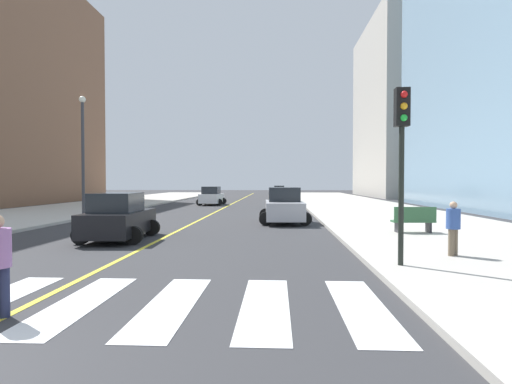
{
  "coord_description": "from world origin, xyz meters",
  "views": [
    {
      "loc": [
        4.72,
        -3.78,
        2.35
      ],
      "look_at": [
        2.69,
        36.45,
        1.34
      ],
      "focal_mm": 29.12,
      "sensor_mm": 36.0,
      "label": 1
    }
  ],
  "objects_px": {
    "traffic_light_near_corner": "(402,141)",
    "park_bench": "(414,220)",
    "car_black_nearest": "(118,218)",
    "pedestrian_waiting_east": "(453,226)",
    "car_gray_second": "(279,192)",
    "car_silver_third": "(284,206)",
    "car_white_fourth": "(212,196)",
    "street_lamp": "(83,145)"
  },
  "relations": [
    {
      "from": "park_bench",
      "to": "street_lamp",
      "type": "bearing_deg",
      "value": 61.5
    },
    {
      "from": "car_black_nearest",
      "to": "car_silver_third",
      "type": "bearing_deg",
      "value": 44.5
    },
    {
      "from": "pedestrian_waiting_east",
      "to": "street_lamp",
      "type": "distance_m",
      "value": 23.8
    },
    {
      "from": "car_silver_third",
      "to": "traffic_light_near_corner",
      "type": "height_order",
      "value": "traffic_light_near_corner"
    },
    {
      "from": "park_bench",
      "to": "car_black_nearest",
      "type": "bearing_deg",
      "value": 95.66
    },
    {
      "from": "car_white_fourth",
      "to": "pedestrian_waiting_east",
      "type": "xyz_separation_m",
      "value": [
        11.78,
        -28.74,
        0.17
      ]
    },
    {
      "from": "traffic_light_near_corner",
      "to": "park_bench",
      "type": "xyz_separation_m",
      "value": [
        2.64,
        7.13,
        -2.73
      ]
    },
    {
      "from": "traffic_light_near_corner",
      "to": "park_bench",
      "type": "height_order",
      "value": "traffic_light_near_corner"
    },
    {
      "from": "car_gray_second",
      "to": "park_bench",
      "type": "height_order",
      "value": "car_gray_second"
    },
    {
      "from": "street_lamp",
      "to": "car_gray_second",
      "type": "bearing_deg",
      "value": 69.43
    },
    {
      "from": "car_gray_second",
      "to": "pedestrian_waiting_east",
      "type": "distance_m",
      "value": 50.64
    },
    {
      "from": "traffic_light_near_corner",
      "to": "pedestrian_waiting_east",
      "type": "height_order",
      "value": "traffic_light_near_corner"
    },
    {
      "from": "park_bench",
      "to": "street_lamp",
      "type": "height_order",
      "value": "street_lamp"
    },
    {
      "from": "car_gray_second",
      "to": "street_lamp",
      "type": "height_order",
      "value": "street_lamp"
    },
    {
      "from": "car_black_nearest",
      "to": "traffic_light_near_corner",
      "type": "height_order",
      "value": "traffic_light_near_corner"
    },
    {
      "from": "car_white_fourth",
      "to": "street_lamp",
      "type": "xyz_separation_m",
      "value": [
        -6.5,
        -13.97,
        3.93
      ]
    },
    {
      "from": "street_lamp",
      "to": "park_bench",
      "type": "bearing_deg",
      "value": -25.78
    },
    {
      "from": "car_silver_third",
      "to": "pedestrian_waiting_east",
      "type": "height_order",
      "value": "car_silver_third"
    },
    {
      "from": "car_black_nearest",
      "to": "car_white_fourth",
      "type": "height_order",
      "value": "car_black_nearest"
    },
    {
      "from": "traffic_light_near_corner",
      "to": "car_gray_second",
      "type": "bearing_deg",
      "value": -86.75
    },
    {
      "from": "pedestrian_waiting_east",
      "to": "street_lamp",
      "type": "relative_size",
      "value": 0.2
    },
    {
      "from": "park_bench",
      "to": "car_gray_second",
      "type": "bearing_deg",
      "value": 4.39
    },
    {
      "from": "car_black_nearest",
      "to": "car_white_fourth",
      "type": "distance_m",
      "value": 24.93
    },
    {
      "from": "car_black_nearest",
      "to": "park_bench",
      "type": "height_order",
      "value": "car_black_nearest"
    },
    {
      "from": "car_silver_third",
      "to": "car_white_fourth",
      "type": "distance_m",
      "value": 19.02
    },
    {
      "from": "car_silver_third",
      "to": "pedestrian_waiting_east",
      "type": "bearing_deg",
      "value": 111.66
    },
    {
      "from": "traffic_light_near_corner",
      "to": "street_lamp",
      "type": "relative_size",
      "value": 0.59
    },
    {
      "from": "car_white_fourth",
      "to": "park_bench",
      "type": "bearing_deg",
      "value": -60.01
    },
    {
      "from": "car_black_nearest",
      "to": "street_lamp",
      "type": "distance_m",
      "value": 13.42
    },
    {
      "from": "traffic_light_near_corner",
      "to": "car_silver_third",
      "type": "bearing_deg",
      "value": -77.17
    },
    {
      "from": "car_white_fourth",
      "to": "pedestrian_waiting_east",
      "type": "distance_m",
      "value": 31.06
    },
    {
      "from": "car_silver_third",
      "to": "park_bench",
      "type": "bearing_deg",
      "value": 133.46
    },
    {
      "from": "car_silver_third",
      "to": "pedestrian_waiting_east",
      "type": "relative_size",
      "value": 2.85
    },
    {
      "from": "traffic_light_near_corner",
      "to": "street_lamp",
      "type": "bearing_deg",
      "value": -44.95
    },
    {
      "from": "car_silver_third",
      "to": "park_bench",
      "type": "relative_size",
      "value": 2.52
    },
    {
      "from": "car_gray_second",
      "to": "car_silver_third",
      "type": "xyz_separation_m",
      "value": [
        0.09,
        -39.37,
        0.14
      ]
    },
    {
      "from": "traffic_light_near_corner",
      "to": "park_bench",
      "type": "distance_m",
      "value": 8.08
    },
    {
      "from": "car_black_nearest",
      "to": "pedestrian_waiting_east",
      "type": "distance_m",
      "value": 12.22
    },
    {
      "from": "car_silver_third",
      "to": "car_white_fourth",
      "type": "bearing_deg",
      "value": -70.52
    },
    {
      "from": "car_white_fourth",
      "to": "traffic_light_near_corner",
      "type": "xyz_separation_m",
      "value": [
        9.81,
        -30.26,
        2.55
      ]
    },
    {
      "from": "street_lamp",
      "to": "traffic_light_near_corner",
      "type": "bearing_deg",
      "value": -44.95
    },
    {
      "from": "car_white_fourth",
      "to": "traffic_light_near_corner",
      "type": "distance_m",
      "value": 31.91
    }
  ]
}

